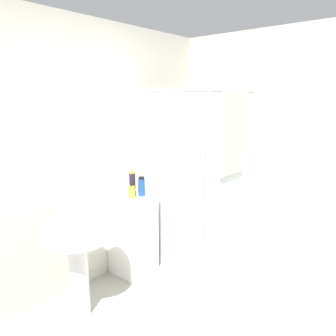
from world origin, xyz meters
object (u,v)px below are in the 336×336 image
Objects in this scene: shampoo_bottle_tall_black at (132,183)px; shampoo_bottle_blue at (142,187)px; soap_dispenser at (132,191)px; sink at (77,244)px.

shampoo_bottle_tall_black is 0.10m from shampoo_bottle_blue.
shampoo_bottle_blue is at bearing -19.78° from soap_dispenser.
shampoo_bottle_tall_black reaches higher than shampoo_bottle_blue.
soap_dispenser is at bearing 160.22° from shampoo_bottle_blue.
sink is 0.92m from shampoo_bottle_blue.
shampoo_bottle_tall_black is at bearing 114.95° from shampoo_bottle_blue.
shampoo_bottle_blue is at bearing -65.05° from shampoo_bottle_tall_black.
soap_dispenser is at bearing 11.79° from sink.
sink is at bearing -172.01° from shampoo_bottle_blue.
sink is 4.85× the size of shampoo_bottle_blue.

